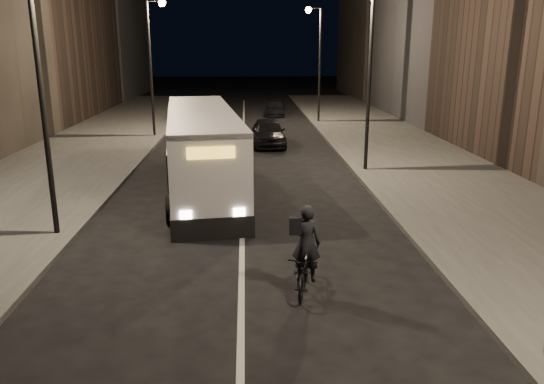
{
  "coord_description": "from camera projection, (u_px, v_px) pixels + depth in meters",
  "views": [
    {
      "loc": [
        0.15,
        -11.44,
        5.63
      ],
      "look_at": [
        0.89,
        3.42,
        1.5
      ],
      "focal_mm": 35.0,
      "sensor_mm": 36.0,
      "label": 1
    }
  ],
  "objects": [
    {
      "name": "ground",
      "position": [
        241.0,
        292.0,
        12.5
      ],
      "size": [
        180.0,
        180.0,
        0.0
      ],
      "primitive_type": "plane",
      "color": "black",
      "rests_on": "ground"
    },
    {
      "name": "car_far",
      "position": [
        276.0,
        108.0,
        44.02
      ],
      "size": [
        1.98,
        4.14,
        1.17
      ],
      "primitive_type": "imported",
      "rotation": [
        0.0,
        0.0,
        -0.09
      ],
      "color": "black",
      "rests_on": "ground"
    },
    {
      "name": "streetlight_left_near",
      "position": [
        47.0,
        55.0,
        14.67
      ],
      "size": [
        1.2,
        0.44,
        8.12
      ],
      "color": "black",
      "rests_on": "sidewalk_left"
    },
    {
      "name": "car_near",
      "position": [
        268.0,
        132.0,
        30.63
      ],
      "size": [
        1.96,
        4.63,
        1.56
      ],
      "primitive_type": "imported",
      "rotation": [
        0.0,
        0.0,
        0.03
      ],
      "color": "black",
      "rests_on": "ground"
    },
    {
      "name": "sidewalk_left",
      "position": [
        67.0,
        164.0,
        25.55
      ],
      "size": [
        7.0,
        70.0,
        0.16
      ],
      "primitive_type": "cube",
      "color": "#383836",
      "rests_on": "ground"
    },
    {
      "name": "car_mid",
      "position": [
        198.0,
        110.0,
        41.43
      ],
      "size": [
        2.05,
        4.78,
        1.53
      ],
      "primitive_type": "imported",
      "rotation": [
        0.0,
        0.0,
        3.24
      ],
      "color": "#3D3D3F",
      "rests_on": "ground"
    },
    {
      "name": "streetlight_left_far",
      "position": [
        154.0,
        50.0,
        31.99
      ],
      "size": [
        1.2,
        0.44,
        8.12
      ],
      "color": "black",
      "rests_on": "sidewalk_left"
    },
    {
      "name": "cyclist_on_bicycle",
      "position": [
        305.0,
        263.0,
        12.33
      ],
      "size": [
        1.03,
        2.0,
        2.19
      ],
      "rotation": [
        0.0,
        0.0,
        -0.2
      ],
      "color": "black",
      "rests_on": "ground"
    },
    {
      "name": "streetlight_right_mid",
      "position": [
        365.0,
        52.0,
        22.88
      ],
      "size": [
        1.2,
        0.44,
        8.12
      ],
      "color": "black",
      "rests_on": "sidewalk_right"
    },
    {
      "name": "streetlight_right_far",
      "position": [
        316.0,
        49.0,
        38.27
      ],
      "size": [
        1.2,
        0.44,
        8.12
      ],
      "color": "black",
      "rests_on": "sidewalk_right"
    },
    {
      "name": "city_bus",
      "position": [
        202.0,
        147.0,
        21.0
      ],
      "size": [
        3.96,
        12.03,
        3.19
      ],
      "rotation": [
        0.0,
        0.0,
        0.13
      ],
      "color": "silver",
      "rests_on": "ground"
    },
    {
      "name": "sidewalk_right",
      "position": [
        414.0,
        161.0,
        26.36
      ],
      "size": [
        7.0,
        70.0,
        0.16
      ],
      "primitive_type": "cube",
      "color": "#383836",
      "rests_on": "ground"
    }
  ]
}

